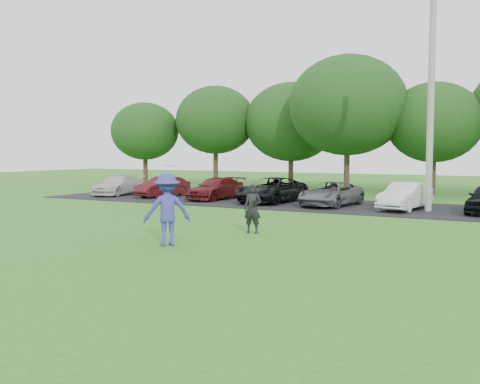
# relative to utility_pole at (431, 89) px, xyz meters

# --- Properties ---
(ground) EXTENTS (100.00, 100.00, 0.00)m
(ground) POSITION_rel_utility_pole_xyz_m (-4.37, -12.47, -5.21)
(ground) COLOR #2D7120
(ground) RESTS_ON ground
(parking_lot) EXTENTS (32.00, 6.50, 0.03)m
(parking_lot) POSITION_rel_utility_pole_xyz_m (-4.37, 0.53, -5.20)
(parking_lot) COLOR black
(parking_lot) RESTS_ON ground
(utility_pole) EXTENTS (0.28, 0.28, 10.43)m
(utility_pole) POSITION_rel_utility_pole_xyz_m (0.00, 0.00, 0.00)
(utility_pole) COLOR #9E9F9A
(utility_pole) RESTS_ON ground
(frisbee_player) EXTENTS (1.44, 1.44, 2.25)m
(frisbee_player) POSITION_rel_utility_pole_xyz_m (-5.02, -12.01, -4.21)
(frisbee_player) COLOR #373A9D
(frisbee_player) RESTS_ON ground
(camera_bystander) EXTENTS (0.62, 0.47, 1.56)m
(camera_bystander) POSITION_rel_utility_pole_xyz_m (-3.96, -8.90, -4.43)
(camera_bystander) COLOR black
(camera_bystander) RESTS_ON ground
(parked_cars) EXTENTS (28.72, 4.71, 1.25)m
(parked_cars) POSITION_rel_utility_pole_xyz_m (-4.35, 0.42, -4.59)
(parked_cars) COLOR silver
(parked_cars) RESTS_ON parking_lot
(tree_row) EXTENTS (42.39, 9.85, 8.64)m
(tree_row) POSITION_rel_utility_pole_xyz_m (-2.86, 10.29, -0.31)
(tree_row) COLOR #38281C
(tree_row) RESTS_ON ground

